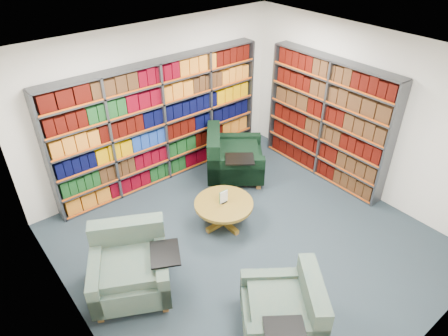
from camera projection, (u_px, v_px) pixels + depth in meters
room_shell at (252, 165)px, 5.32m from camera, size 5.02×5.02×2.82m
bookshelf_back at (162, 123)px, 7.01m from camera, size 4.00×0.28×2.20m
bookshelf_right at (326, 120)px, 7.10m from camera, size 0.28×2.50×2.20m
chair_teal_left at (131, 266)px, 5.22m from camera, size 1.31×1.31×0.88m
chair_green_right at (230, 159)px, 7.39m from camera, size 1.41×1.42×0.92m
chair_teal_front at (288, 311)px, 4.67m from camera, size 1.24×1.24×0.81m
coffee_table at (224, 207)px, 6.25m from camera, size 0.92×0.92×0.65m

